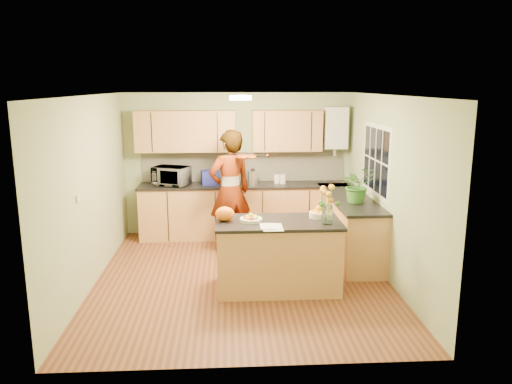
{
  "coord_description": "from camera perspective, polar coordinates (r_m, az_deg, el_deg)",
  "views": [
    {
      "loc": [
        -0.19,
        -6.55,
        2.64
      ],
      "look_at": [
        0.22,
        0.5,
        1.11
      ],
      "focal_mm": 35.0,
      "sensor_mm": 36.0,
      "label": 1
    }
  ],
  "objects": [
    {
      "name": "splashback",
      "position": [
        8.9,
        -1.43,
        2.91
      ],
      "size": [
        3.6,
        0.02,
        0.52
      ],
      "primitive_type": "cube",
      "color": "beige",
      "rests_on": "back_counter"
    },
    {
      "name": "fruit_dish",
      "position": [
        6.38,
        -0.58,
        -3.02
      ],
      "size": [
        0.29,
        0.29,
        0.1
      ],
      "color": "#F7E8C6",
      "rests_on": "peninsula_island"
    },
    {
      "name": "microwave",
      "position": [
        8.68,
        -9.67,
        1.83
      ],
      "size": [
        0.69,
        0.59,
        0.32
      ],
      "primitive_type": "imported",
      "rotation": [
        0.0,
        0.0,
        -0.4
      ],
      "color": "silver",
      "rests_on": "back_counter"
    },
    {
      "name": "wall_right",
      "position": [
        7.04,
        14.85,
        0.42
      ],
      "size": [
        0.02,
        4.5,
        2.5
      ],
      "primitive_type": "cube",
      "color": "#9DAE7C",
      "rests_on": "floor"
    },
    {
      "name": "light_switch",
      "position": [
        6.35,
        -19.67,
        -0.67
      ],
      "size": [
        0.02,
        0.09,
        0.09
      ],
      "primitive_type": "cube",
      "color": "silver",
      "rests_on": "wall_left"
    },
    {
      "name": "upper_cabinets",
      "position": [
        8.66,
        -3.26,
        6.97
      ],
      "size": [
        3.2,
        0.34,
        0.7
      ],
      "color": "tan",
      "rests_on": "wall_back"
    },
    {
      "name": "orange_bag",
      "position": [
        6.41,
        -3.59,
        -2.5
      ],
      "size": [
        0.26,
        0.22,
        0.18
      ],
      "primitive_type": "ellipsoid",
      "rotation": [
        0.0,
        0.0,
        -0.07
      ],
      "color": "orange",
      "rests_on": "peninsula_island"
    },
    {
      "name": "right_counter",
      "position": [
        7.94,
        10.59,
        -3.85
      ],
      "size": [
        0.62,
        2.24,
        0.94
      ],
      "color": "tan",
      "rests_on": "floor"
    },
    {
      "name": "ceiling_lamp",
      "position": [
        6.85,
        -1.78,
        10.72
      ],
      "size": [
        0.3,
        0.3,
        0.07
      ],
      "color": "#FFEABF",
      "rests_on": "ceiling"
    },
    {
      "name": "blue_box",
      "position": [
        8.67,
        -5.26,
        1.68
      ],
      "size": [
        0.34,
        0.27,
        0.24
      ],
      "primitive_type": "cube",
      "rotation": [
        0.0,
        0.0,
        0.18
      ],
      "color": "navy",
      "rests_on": "back_counter"
    },
    {
      "name": "peninsula_island",
      "position": [
        6.55,
        2.51,
        -7.2
      ],
      "size": [
        1.61,
        0.82,
        0.92
      ],
      "color": "tan",
      "rests_on": "floor"
    },
    {
      "name": "flower_vase",
      "position": [
        6.25,
        8.23,
        -0.54
      ],
      "size": [
        0.29,
        0.29,
        0.53
      ],
      "rotation": [
        0.0,
        0.0,
        -0.42
      ],
      "color": "silver",
      "rests_on": "peninsula_island"
    },
    {
      "name": "wall_back",
      "position": [
        8.91,
        -2.08,
        3.24
      ],
      "size": [
        4.0,
        0.02,
        2.5
      ],
      "primitive_type": "cube",
      "color": "#9DAE7C",
      "rests_on": "floor"
    },
    {
      "name": "wall_left",
      "position": [
        6.93,
        -18.4,
        0.02
      ],
      "size": [
        0.02,
        4.5,
        2.5
      ],
      "primitive_type": "cube",
      "color": "#9DAE7C",
      "rests_on": "floor"
    },
    {
      "name": "orange_bowl",
      "position": [
        6.62,
        7.17,
        -2.37
      ],
      "size": [
        0.25,
        0.25,
        0.14
      ],
      "color": "#F7E8C6",
      "rests_on": "peninsula_island"
    },
    {
      "name": "jar_white",
      "position": [
        8.7,
        3.1,
        1.49
      ],
      "size": [
        0.11,
        0.11,
        0.16
      ],
      "primitive_type": "cylinder",
      "rotation": [
        0.0,
        0.0,
        -0.06
      ],
      "color": "silver",
      "rests_on": "back_counter"
    },
    {
      "name": "window_right",
      "position": [
        7.55,
        13.52,
        3.58
      ],
      "size": [
        0.01,
        1.3,
        1.05
      ],
      "color": "silver",
      "rests_on": "wall_right"
    },
    {
      "name": "wall_front",
      "position": [
        4.52,
        -0.79,
        -5.69
      ],
      "size": [
        4.0,
        0.02,
        2.5
      ],
      "primitive_type": "cube",
      "color": "#9DAE7C",
      "rests_on": "floor"
    },
    {
      "name": "kettle",
      "position": [
        8.61,
        -0.39,
        1.74
      ],
      "size": [
        0.17,
        0.17,
        0.33
      ],
      "rotation": [
        0.0,
        0.0,
        0.23
      ],
      "color": "silver",
      "rests_on": "back_counter"
    },
    {
      "name": "jar_cream",
      "position": [
        8.73,
        2.4,
        1.51
      ],
      "size": [
        0.12,
        0.12,
        0.16
      ],
      "primitive_type": "cylinder",
      "rotation": [
        0.0,
        0.0,
        0.28
      ],
      "color": "#F7E8C6",
      "rests_on": "back_counter"
    },
    {
      "name": "violin",
      "position": [
        7.57,
        -1.5,
        4.07
      ],
      "size": [
        0.62,
        0.54,
        0.16
      ],
      "primitive_type": null,
      "rotation": [
        0.17,
        0.0,
        -0.61
      ],
      "color": "#4A1404",
      "rests_on": "violinist"
    },
    {
      "name": "floor",
      "position": [
        7.06,
        -1.58,
        -9.74
      ],
      "size": [
        4.5,
        4.5,
        0.0
      ],
      "primitive_type": "plane",
      "color": "#542E18",
      "rests_on": "ground"
    },
    {
      "name": "ceiling",
      "position": [
        6.55,
        -1.71,
        10.99
      ],
      "size": [
        4.0,
        4.5,
        0.02
      ],
      "primitive_type": "cube",
      "color": "white",
      "rests_on": "wall_back"
    },
    {
      "name": "potted_plant",
      "position": [
        7.4,
        11.52,
        0.81
      ],
      "size": [
        0.57,
        0.53,
        0.53
      ],
      "primitive_type": "imported",
      "rotation": [
        0.0,
        0.0,
        0.26
      ],
      "color": "#357125",
      "rests_on": "right_counter"
    },
    {
      "name": "violinist",
      "position": [
        7.89,
        -2.98,
        0.05
      ],
      "size": [
        0.84,
        0.73,
        1.96
      ],
      "primitive_type": "imported",
      "rotation": [
        0.0,
        0.0,
        3.58
      ],
      "color": "#D8A784",
      "rests_on": "floor"
    },
    {
      "name": "papers",
      "position": [
        6.12,
        1.9,
        -4.04
      ],
      "size": [
        0.24,
        0.33,
        0.01
      ],
      "primitive_type": "cube",
      "color": "silver",
      "rests_on": "peninsula_island"
    },
    {
      "name": "back_counter",
      "position": [
        8.77,
        -1.34,
        -2.09
      ],
      "size": [
        3.64,
        0.62,
        0.94
      ],
      "color": "tan",
      "rests_on": "floor"
    },
    {
      "name": "boiler",
      "position": [
        8.87,
        9.05,
        7.27
      ],
      "size": [
        0.4,
        0.3,
        0.86
      ],
      "color": "silver",
      "rests_on": "wall_back"
    }
  ]
}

